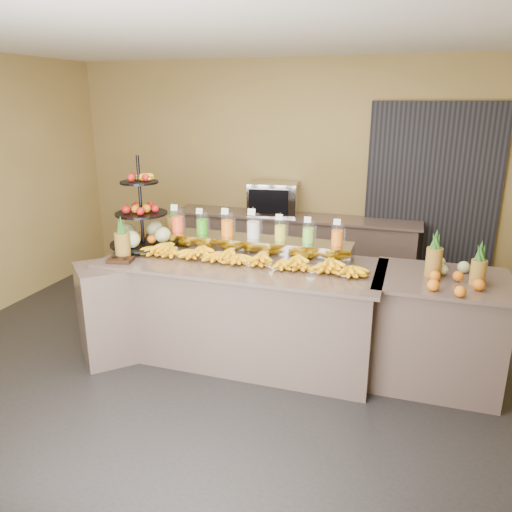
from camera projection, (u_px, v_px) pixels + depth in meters
The scene contains 20 objects.
ground at pixel (231, 370), 4.46m from camera, with size 6.00×6.00×0.00m, color black.
room_envelope at pixel (278, 150), 4.55m from camera, with size 6.04×5.02×2.82m.
buffet_counter at pixel (229, 310), 4.59m from camera, with size 2.75×1.25×0.93m.
right_counter at pixel (437, 330), 4.18m from camera, with size 1.08×0.88×0.93m.
back_ledge at pixel (293, 251), 6.36m from camera, with size 3.10×0.55×0.93m.
pitcher_tray at pixel (253, 245), 4.68m from camera, with size 1.85×0.30×0.15m, color gray.
juice_pitcher_orange_a at pixel (177, 222), 4.86m from camera, with size 0.12×0.12×0.29m.
juice_pitcher_green at pixel (202, 224), 4.78m from camera, with size 0.11×0.11×0.27m.
juice_pitcher_orange_b at pixel (227, 226), 4.70m from camera, with size 0.12×0.12×0.29m.
juice_pitcher_milk at pixel (253, 227), 4.63m from camera, with size 0.12×0.13×0.30m.
juice_pitcher_lemon at pixel (280, 231), 4.55m from camera, with size 0.11×0.11×0.26m.
juice_pitcher_lime at pixel (308, 233), 4.48m from camera, with size 0.11×0.11×0.26m.
juice_pitcher_orange_c at pixel (337, 236), 4.40m from camera, with size 0.11×0.11×0.26m.
banana_heap at pixel (247, 255), 4.39m from camera, with size 2.10×0.19×0.17m.
fruit_stand at pixel (146, 226), 4.77m from camera, with size 0.71×0.71×0.89m.
condiment_caddy at pixel (121, 260), 4.45m from camera, with size 0.21×0.16×0.03m, color black.
pineapple_left_a at pixel (122, 242), 4.52m from camera, with size 0.14×0.14×0.39m.
pineapple_left_b at pixel (174, 227), 5.01m from camera, with size 0.14×0.14×0.43m.
right_fruit_pile at pixel (453, 275), 3.89m from camera, with size 0.45×0.43×0.24m.
oven_warmer at pixel (273, 198), 6.24m from camera, with size 0.60×0.42×0.40m, color gray.
Camera 1 is at (1.42, -3.69, 2.32)m, focal length 35.00 mm.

